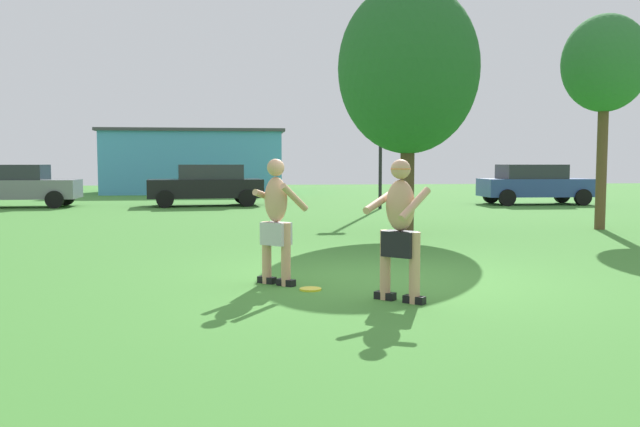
{
  "coord_description": "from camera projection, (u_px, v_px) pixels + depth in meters",
  "views": [
    {
      "loc": [
        -2.03,
        -9.14,
        1.66
      ],
      "look_at": [
        -0.81,
        0.54,
        0.9
      ],
      "focal_mm": 37.0,
      "sensor_mm": 36.0,
      "label": 1
    }
  ],
  "objects": [
    {
      "name": "ground_plane",
      "position": [
        381.0,
        279.0,
        9.43
      ],
      "size": [
        80.0,
        80.0,
        0.0
      ],
      "primitive_type": "plane",
      "color": "#428433"
    },
    {
      "name": "player_with_cap",
      "position": [
        400.0,
        223.0,
        7.82
      ],
      "size": [
        0.83,
        0.78,
        1.71
      ],
      "color": "black",
      "rests_on": "ground_plane"
    },
    {
      "name": "player_in_gray",
      "position": [
        276.0,
        218.0,
        8.92
      ],
      "size": [
        0.78,
        0.81,
        1.71
      ],
      "color": "black",
      "rests_on": "ground_plane"
    },
    {
      "name": "frisbee",
      "position": [
        310.0,
        289.0,
        8.59
      ],
      "size": [
        0.29,
        0.29,
        0.03
      ],
      "primitive_type": "cylinder",
      "color": "yellow",
      "rests_on": "ground_plane"
    },
    {
      "name": "car_gray_near_post",
      "position": [
        16.0,
        185.0,
        24.47
      ],
      "size": [
        4.34,
        2.11,
        1.58
      ],
      "color": "slate",
      "rests_on": "ground_plane"
    },
    {
      "name": "car_blue_mid_lot",
      "position": [
        535.0,
        184.0,
        26.12
      ],
      "size": [
        4.37,
        2.16,
        1.58
      ],
      "color": "#2D478C",
      "rests_on": "ground_plane"
    },
    {
      "name": "car_black_far_end",
      "position": [
        207.0,
        184.0,
        25.26
      ],
      "size": [
        4.46,
        2.38,
        1.58
      ],
      "color": "black",
      "rests_on": "ground_plane"
    },
    {
      "name": "lamp_post",
      "position": [
        381.0,
        103.0,
        23.41
      ],
      "size": [
        0.6,
        0.24,
        6.19
      ],
      "color": "black",
      "rests_on": "ground_plane"
    },
    {
      "name": "outbuilding_behind_lot",
      "position": [
        195.0,
        161.0,
        36.9
      ],
      "size": [
        9.6,
        7.11,
        3.42
      ],
      "color": "#4C9ED1",
      "rests_on": "ground_plane"
    },
    {
      "name": "tree_left_field",
      "position": [
        408.0,
        69.0,
        15.38
      ],
      "size": [
        3.3,
        3.3,
        5.84
      ],
      "color": "#4C3823",
      "rests_on": "ground_plane"
    },
    {
      "name": "tree_right_field",
      "position": [
        605.0,
        65.0,
        16.11
      ],
      "size": [
        2.07,
        2.07,
        5.27
      ],
      "color": "brown",
      "rests_on": "ground_plane"
    }
  ]
}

